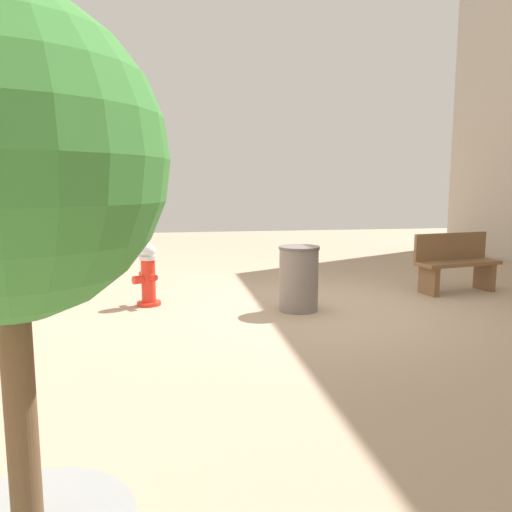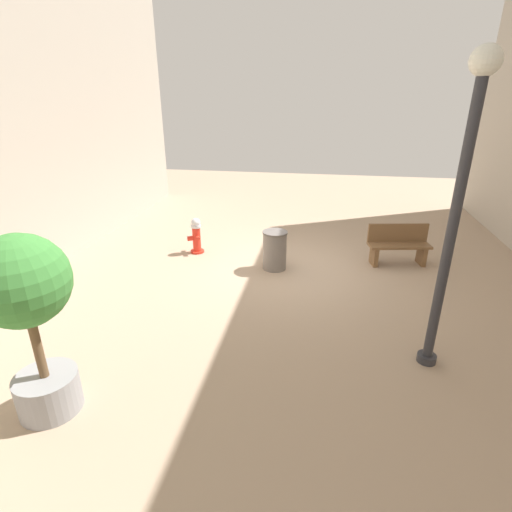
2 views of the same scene
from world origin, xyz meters
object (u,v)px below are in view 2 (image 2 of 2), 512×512
fire_hydrant (196,235)px  planter_tree (27,305)px  trash_bin (275,250)px  street_lamp (460,190)px  bench_near (398,244)px

fire_hydrant → planter_tree: planter_tree is taller
planter_tree → trash_bin: planter_tree is taller
planter_tree → street_lamp: (-4.98, -1.84, 1.12)m
planter_tree → street_lamp: street_lamp is taller
fire_hydrant → trash_bin: (-2.07, 0.66, -0.00)m
planter_tree → trash_bin: bearing=-115.0°
fire_hydrant → trash_bin: size_ratio=1.01×
street_lamp → trash_bin: bearing=-48.2°
bench_near → street_lamp: street_lamp is taller
trash_bin → bench_near: bearing=-164.5°
planter_tree → trash_bin: size_ratio=2.64×
fire_hydrant → planter_tree: size_ratio=0.38×
bench_near → planter_tree: 7.68m
planter_tree → trash_bin: 5.48m
planter_tree → street_lamp: bearing=-159.8°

